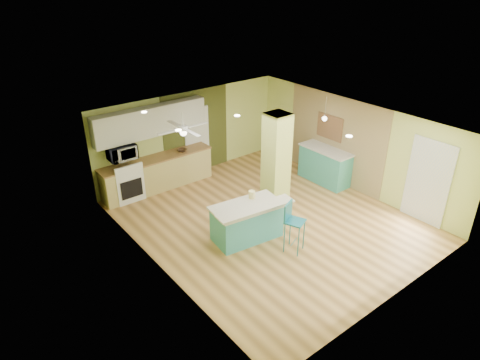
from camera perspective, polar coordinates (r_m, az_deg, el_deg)
name	(u,v)px	position (r m, az deg, el deg)	size (l,w,h in m)	color
floor	(269,220)	(10.67, 3.83, -5.39)	(6.00, 7.00, 0.01)	olive
ceiling	(272,124)	(9.57, 4.28, 7.42)	(6.00, 7.00, 0.01)	white
wall_back	(190,133)	(12.65, -6.67, 6.18)	(6.00, 0.01, 2.50)	#C9D874
wall_front	(402,244)	(8.19, 20.80, -7.92)	(6.00, 0.01, 2.50)	#C9D874
wall_left	(156,217)	(8.57, -11.15, -4.85)	(0.01, 7.00, 2.50)	#C9D874
wall_right	(352,145)	(12.13, 14.71, 4.54)	(0.01, 7.00, 2.50)	#C9D874
wood_panel	(335,139)	(12.45, 12.50, 5.38)	(0.02, 3.40, 2.50)	#8A734E
olive_accent	(196,132)	(12.73, -5.87, 6.37)	(2.20, 0.02, 2.50)	#464C1E
interior_door	(197,140)	(12.80, -5.75, 5.29)	(0.82, 0.05, 2.00)	white
french_door	(428,182)	(11.09, 23.74, -0.24)	(0.04, 1.08, 2.10)	silver
column	(276,161)	(10.79, 4.84, 2.53)	(0.55, 0.55, 2.50)	#C2CC5E
kitchen_run	(158,173)	(12.13, -10.90, 0.92)	(3.25, 0.63, 0.94)	tan
stove	(126,183)	(11.78, -14.92, -0.41)	(0.76, 0.66, 1.08)	white
upper_cabinets	(151,121)	(11.67, -11.81, 7.66)	(3.20, 0.34, 0.80)	silver
microwave	(122,152)	(11.42, -15.46, 3.58)	(0.70, 0.48, 0.39)	white
ceiling_fan	(183,129)	(10.62, -7.59, 6.80)	(1.41, 1.41, 0.61)	white
pendant_lamp	(325,118)	(12.08, 11.21, 8.05)	(0.14, 0.14, 0.69)	silver
wall_decor	(330,127)	(12.45, 11.87, 6.92)	(0.03, 0.90, 0.70)	brown
peninsula	(247,221)	(9.76, 0.99, -5.50)	(1.87, 1.18, 0.98)	teal
bar_stool	(292,219)	(9.28, 6.94, -5.22)	(0.51, 0.51, 1.17)	teal
side_counter	(325,165)	(12.54, 11.27, 1.97)	(0.67, 1.58, 1.01)	teal
fruit_bowl	(182,150)	(12.21, -7.72, 3.93)	(0.26, 0.26, 0.06)	#392517
canister	(252,195)	(9.83, 1.60, -1.95)	(0.16, 0.16, 0.18)	yellow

